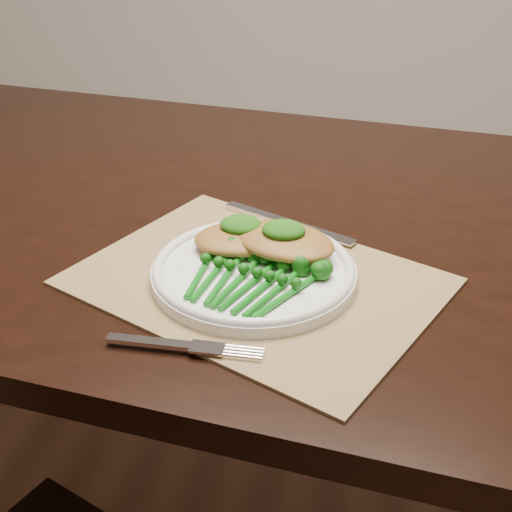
% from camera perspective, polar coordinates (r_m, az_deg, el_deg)
% --- Properties ---
extents(dining_table, '(1.69, 1.07, 0.75)m').
position_cam_1_polar(dining_table, '(1.28, 1.66, -11.70)').
color(dining_table, black).
rests_on(dining_table, ground).
extents(placemat, '(0.52, 0.47, 0.00)m').
position_cam_1_polar(placemat, '(0.90, 0.03, -2.05)').
color(placemat, olive).
rests_on(placemat, dining_table).
extents(dinner_plate, '(0.26, 0.26, 0.02)m').
position_cam_1_polar(dinner_plate, '(0.89, -0.19, -1.19)').
color(dinner_plate, white).
rests_on(dinner_plate, placemat).
extents(knife, '(0.20, 0.10, 0.01)m').
position_cam_1_polar(knife, '(1.03, 1.63, 2.95)').
color(knife, silver).
rests_on(knife, placemat).
extents(fork, '(0.18, 0.02, 0.01)m').
position_cam_1_polar(fork, '(0.78, -4.95, -7.25)').
color(fork, silver).
rests_on(fork, placemat).
extents(chicken_fillet_left, '(0.16, 0.13, 0.03)m').
position_cam_1_polar(chicken_fillet_left, '(0.93, -0.96, 1.46)').
color(chicken_fillet_left, olive).
rests_on(chicken_fillet_left, dinner_plate).
extents(chicken_fillet_right, '(0.16, 0.14, 0.03)m').
position_cam_1_polar(chicken_fillet_right, '(0.91, 2.21, 1.25)').
color(chicken_fillet_right, olive).
rests_on(chicken_fillet_right, dinner_plate).
extents(pesto_dollop_left, '(0.06, 0.05, 0.02)m').
position_cam_1_polar(pesto_dollop_left, '(0.93, -1.21, 2.51)').
color(pesto_dollop_left, '#124409').
rests_on(pesto_dollop_left, chicken_fillet_left).
extents(pesto_dollop_right, '(0.06, 0.05, 0.02)m').
position_cam_1_polar(pesto_dollop_right, '(0.90, 2.23, 2.09)').
color(pesto_dollop_right, '#124409').
rests_on(pesto_dollop_right, chicken_fillet_right).
extents(broccolini_bundle, '(0.18, 0.19, 0.04)m').
position_cam_1_polar(broccolini_bundle, '(0.85, -1.06, -2.18)').
color(broccolini_bundle, '#0C6110').
rests_on(broccolini_bundle, dinner_plate).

